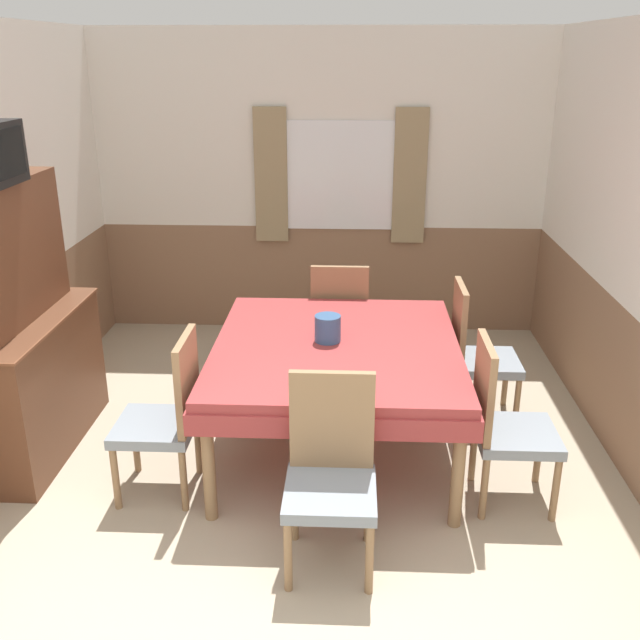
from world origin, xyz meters
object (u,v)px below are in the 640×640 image
at_px(sideboard, 26,344).
at_px(chair_right_near, 504,421).
at_px(chair_right_far, 476,350).
at_px(chair_left_near, 168,413).
at_px(chair_head_near, 331,469).
at_px(chair_head_window, 340,321).
at_px(dining_table, 336,358).
at_px(vase, 328,328).

bearing_deg(sideboard, chair_right_near, -9.06).
bearing_deg(chair_right_far, chair_left_near, -62.15).
relative_size(chair_left_near, sideboard, 0.56).
bearing_deg(chair_right_far, chair_head_near, -31.67).
xyz_separation_m(chair_head_window, chair_right_near, (0.93, -1.51, 0.00)).
xyz_separation_m(dining_table, chair_head_near, (-0.00, -1.02, -0.14)).
bearing_deg(dining_table, chair_left_near, -152.15).
bearing_deg(chair_right_far, dining_table, -62.15).
distance_m(chair_right_far, chair_left_near, 2.11).
bearing_deg(chair_left_near, dining_table, -62.15).
bearing_deg(sideboard, chair_left_near, -24.85).
bearing_deg(vase, chair_head_near, -87.01).
height_order(chair_head_near, sideboard, sideboard).
xyz_separation_m(chair_head_window, chair_right_far, (0.93, -0.53, 0.00)).
xyz_separation_m(chair_right_far, chair_right_near, (0.00, -0.99, 0.00)).
height_order(chair_left_near, vase, chair_left_near).
distance_m(chair_head_window, chair_left_near, 1.78).
xyz_separation_m(chair_head_near, sideboard, (-1.91, 0.98, 0.21)).
distance_m(chair_head_near, vase, 1.11).
xyz_separation_m(chair_head_near, chair_head_window, (-0.00, 2.04, 0.00)).
bearing_deg(chair_right_far, sideboard, -79.40).
bearing_deg(chair_right_near, vase, -118.27).
height_order(chair_head_window, chair_right_far, same).
height_order(chair_right_near, chair_left_near, same).
xyz_separation_m(chair_right_far, chair_left_near, (-1.87, -0.99, 0.00)).
height_order(dining_table, chair_head_near, chair_head_near).
xyz_separation_m(dining_table, chair_right_near, (0.93, -0.49, -0.14)).
bearing_deg(chair_right_near, sideboard, -99.06).
bearing_deg(sideboard, chair_right_far, 10.60).
relative_size(chair_right_far, chair_right_near, 1.00).
xyz_separation_m(chair_head_near, chair_right_far, (0.93, 1.51, 0.00)).
height_order(chair_right_far, sideboard, sideboard).
distance_m(chair_head_near, chair_right_near, 1.07).
distance_m(chair_head_window, chair_right_far, 1.07).
bearing_deg(chair_right_far, vase, -65.31).
xyz_separation_m(sideboard, vase, (1.86, 0.08, 0.11)).
distance_m(dining_table, chair_right_far, 1.06).
height_order(chair_right_far, chair_right_near, same).
relative_size(chair_head_near, chair_head_window, 1.00).
xyz_separation_m(chair_left_near, vase, (0.88, 0.53, 0.32)).
relative_size(dining_table, sideboard, 0.99).
bearing_deg(dining_table, chair_right_near, -27.85).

